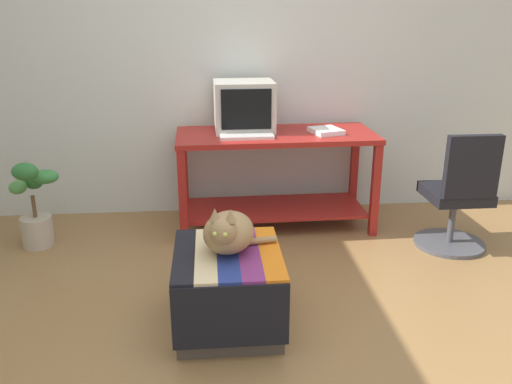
% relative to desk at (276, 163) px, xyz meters
% --- Properties ---
extents(ground_plane, '(14.00, 14.00, 0.00)m').
position_rel_desk_xyz_m(ground_plane, '(-0.25, -1.60, -0.53)').
color(ground_plane, olive).
extents(back_wall, '(8.00, 0.10, 2.60)m').
position_rel_desk_xyz_m(back_wall, '(-0.25, 0.45, 0.77)').
color(back_wall, silver).
rests_on(back_wall, ground_plane).
extents(desk, '(1.56, 0.69, 0.77)m').
position_rel_desk_xyz_m(desk, '(0.00, 0.00, 0.00)').
color(desk, maroon).
rests_on(desk, ground_plane).
extents(tv_monitor, '(0.47, 0.41, 0.39)m').
position_rel_desk_xyz_m(tv_monitor, '(-0.24, 0.11, 0.43)').
color(tv_monitor, '#BCB7A8').
rests_on(tv_monitor, desk).
extents(keyboard, '(0.40, 0.16, 0.02)m').
position_rel_desk_xyz_m(keyboard, '(-0.24, -0.15, 0.25)').
color(keyboard, beige).
rests_on(keyboard, desk).
extents(book, '(0.27, 0.29, 0.04)m').
position_rel_desk_xyz_m(book, '(0.39, -0.04, 0.26)').
color(book, white).
rests_on(book, desk).
extents(ottoman_with_blanket, '(0.58, 0.68, 0.44)m').
position_rel_desk_xyz_m(ottoman_with_blanket, '(-0.44, -1.43, -0.31)').
color(ottoman_with_blanket, '#4C4238').
rests_on(ottoman_with_blanket, ground_plane).
extents(cat, '(0.45, 0.40, 0.29)m').
position_rel_desk_xyz_m(cat, '(-0.43, -1.42, 0.03)').
color(cat, '#9E7A4C').
rests_on(cat, ottoman_with_blanket).
extents(potted_plant, '(0.36, 0.34, 0.68)m').
position_rel_desk_xyz_m(potted_plant, '(-1.81, -0.25, -0.24)').
color(potted_plant, '#B7A893').
rests_on(potted_plant, ground_plane).
extents(office_chair, '(0.52, 0.52, 0.89)m').
position_rel_desk_xyz_m(office_chair, '(1.26, -0.57, -0.14)').
color(office_chair, '#4C4C51').
rests_on(office_chair, ground_plane).
extents(pen, '(0.01, 0.14, 0.01)m').
position_rel_desk_xyz_m(pen, '(0.36, 0.05, 0.25)').
color(pen, black).
rests_on(pen, desk).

